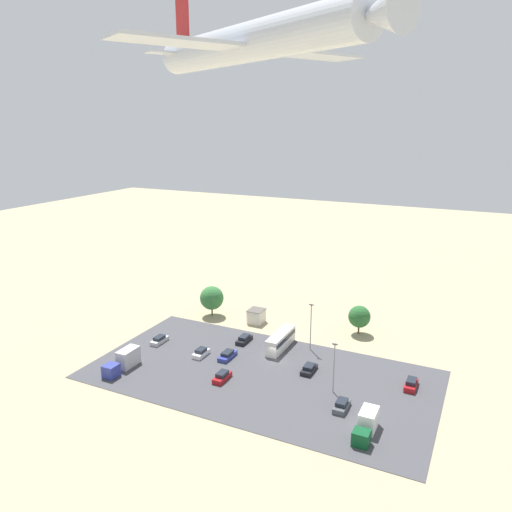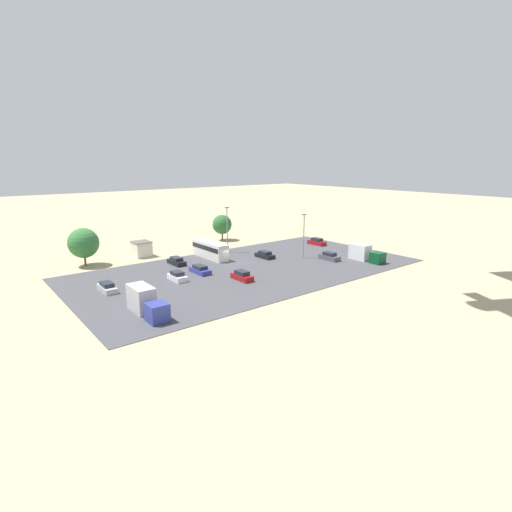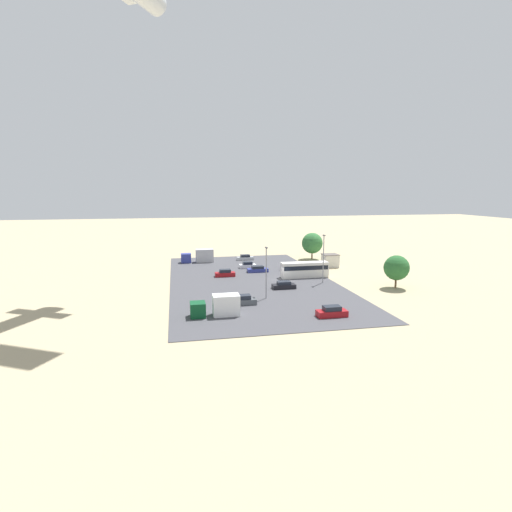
{
  "view_description": "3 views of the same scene",
  "coord_description": "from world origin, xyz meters",
  "px_view_note": "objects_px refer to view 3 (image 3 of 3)",
  "views": [
    {
      "loc": [
        -35.78,
        82.22,
        45.19
      ],
      "look_at": [
        -5.25,
        19.52,
        26.44
      ],
      "focal_mm": 35.0,
      "sensor_mm": 36.0,
      "label": 1
    },
    {
      "loc": [
        43.43,
        63.7,
        19.61
      ],
      "look_at": [
        1.16,
        10.38,
        3.33
      ],
      "focal_mm": 28.0,
      "sensor_mm": 36.0,
      "label": 2
    },
    {
      "loc": [
        -79.98,
        22.27,
        18.76
      ],
      "look_at": [
        1.31,
        5.67,
        5.07
      ],
      "focal_mm": 28.0,
      "sensor_mm": 36.0,
      "label": 3
    }
  ],
  "objects_px": {
    "parked_car_1": "(245,258)",
    "parked_car_4": "(225,273)",
    "parked_truck_1": "(218,306)",
    "bus": "(304,269)",
    "parked_car_5": "(291,268)",
    "shed_building": "(330,260)",
    "parked_car_2": "(248,265)",
    "parked_car_7": "(284,285)",
    "parked_car_6": "(332,312)",
    "parked_truck_0": "(199,256)",
    "parked_car_0": "(243,300)",
    "parked_car_3": "(258,269)"
  },
  "relations": [
    {
      "from": "parked_car_4",
      "to": "parked_car_7",
      "type": "relative_size",
      "value": 0.98
    },
    {
      "from": "parked_car_7",
      "to": "parked_car_1",
      "type": "bearing_deg",
      "value": -176.88
    },
    {
      "from": "parked_car_1",
      "to": "parked_car_7",
      "type": "xyz_separation_m",
      "value": [
        -32.87,
        -1.79,
        -0.02
      ]
    },
    {
      "from": "bus",
      "to": "parked_car_1",
      "type": "xyz_separation_m",
      "value": [
        24.04,
        8.86,
        -1.18
      ]
    },
    {
      "from": "parked_car_3",
      "to": "parked_car_5",
      "type": "distance_m",
      "value": 8.1
    },
    {
      "from": "shed_building",
      "to": "parked_truck_1",
      "type": "distance_m",
      "value": 45.96
    },
    {
      "from": "parked_truck_1",
      "to": "shed_building",
      "type": "bearing_deg",
      "value": -43.1
    },
    {
      "from": "parked_car_3",
      "to": "parked_car_4",
      "type": "bearing_deg",
      "value": 112.83
    },
    {
      "from": "parked_car_4",
      "to": "parked_car_7",
      "type": "xyz_separation_m",
      "value": [
        -13.07,
        -9.75,
        -0.07
      ]
    },
    {
      "from": "parked_car_4",
      "to": "parked_truck_1",
      "type": "relative_size",
      "value": 0.59
    },
    {
      "from": "parked_car_2",
      "to": "parked_car_5",
      "type": "xyz_separation_m",
      "value": [
        -4.78,
        -9.51,
        -0.03
      ]
    },
    {
      "from": "parked_car_1",
      "to": "parked_car_4",
      "type": "relative_size",
      "value": 1.03
    },
    {
      "from": "parked_car_1",
      "to": "parked_car_4",
      "type": "xyz_separation_m",
      "value": [
        -19.8,
        7.97,
        0.06
      ]
    },
    {
      "from": "parked_car_5",
      "to": "parked_truck_1",
      "type": "bearing_deg",
      "value": -33.41
    },
    {
      "from": "bus",
      "to": "parked_truck_0",
      "type": "bearing_deg",
      "value": 42.55
    },
    {
      "from": "shed_building",
      "to": "parked_car_4",
      "type": "distance_m",
      "value": 27.68
    },
    {
      "from": "parked_car_4",
      "to": "parked_car_7",
      "type": "bearing_deg",
      "value": 36.74
    },
    {
      "from": "parked_car_5",
      "to": "parked_car_6",
      "type": "relative_size",
      "value": 1.02
    },
    {
      "from": "bus",
      "to": "parked_car_5",
      "type": "distance_m",
      "value": 8.18
    },
    {
      "from": "parked_car_3",
      "to": "parked_car_7",
      "type": "distance_m",
      "value": 16.53
    },
    {
      "from": "parked_car_5",
      "to": "shed_building",
      "type": "bearing_deg",
      "value": 102.5
    },
    {
      "from": "bus",
      "to": "parked_car_6",
      "type": "xyz_separation_m",
      "value": [
        -26.94,
        4.65,
        -1.11
      ]
    },
    {
      "from": "parked_car_0",
      "to": "parked_car_7",
      "type": "relative_size",
      "value": 0.97
    },
    {
      "from": "parked_car_3",
      "to": "parked_car_6",
      "type": "distance_m",
      "value": 34.81
    },
    {
      "from": "shed_building",
      "to": "parked_car_2",
      "type": "xyz_separation_m",
      "value": [
        2.37,
        20.37,
        -0.89
      ]
    },
    {
      "from": "parked_truck_0",
      "to": "parked_car_1",
      "type": "bearing_deg",
      "value": -85.67
    },
    {
      "from": "parked_car_0",
      "to": "parked_car_3",
      "type": "relative_size",
      "value": 0.9
    },
    {
      "from": "bus",
      "to": "parked_car_2",
      "type": "relative_size",
      "value": 2.54
    },
    {
      "from": "bus",
      "to": "parked_car_5",
      "type": "xyz_separation_m",
      "value": [
        8.06,
        0.72,
        -1.18
      ]
    },
    {
      "from": "bus",
      "to": "parked_truck_0",
      "type": "xyz_separation_m",
      "value": [
        23.11,
        21.22,
        -0.22
      ]
    },
    {
      "from": "parked_car_0",
      "to": "parked_car_1",
      "type": "distance_m",
      "value": 42.67
    },
    {
      "from": "parked_car_5",
      "to": "parked_truck_0",
      "type": "relative_size",
      "value": 0.56
    },
    {
      "from": "parked_car_5",
      "to": "parked_car_6",
      "type": "xyz_separation_m",
      "value": [
        -35.01,
        3.93,
        0.07
      ]
    },
    {
      "from": "shed_building",
      "to": "parked_car_4",
      "type": "xyz_separation_m",
      "value": [
        -6.23,
        26.95,
        -0.87
      ]
    },
    {
      "from": "bus",
      "to": "parked_car_0",
      "type": "bearing_deg",
      "value": 137.22
    },
    {
      "from": "parked_car_4",
      "to": "parked_car_0",
      "type": "bearing_deg",
      "value": 0.62
    },
    {
      "from": "parked_car_6",
      "to": "parked_car_4",
      "type": "bearing_deg",
      "value": -158.67
    },
    {
      "from": "parked_car_2",
      "to": "parked_truck_1",
      "type": "xyz_separation_m",
      "value": [
        -35.93,
        11.04,
        0.8
      ]
    },
    {
      "from": "bus",
      "to": "parked_car_7",
      "type": "relative_size",
      "value": 2.31
    },
    {
      "from": "shed_building",
      "to": "parked_truck_0",
      "type": "relative_size",
      "value": 0.46
    },
    {
      "from": "parked_truck_1",
      "to": "parked_car_4",
      "type": "bearing_deg",
      "value": -9.25
    },
    {
      "from": "shed_building",
      "to": "parked_car_7",
      "type": "bearing_deg",
      "value": 138.28
    },
    {
      "from": "parked_car_0",
      "to": "parked_car_1",
      "type": "height_order",
      "value": "parked_car_0"
    },
    {
      "from": "parked_truck_0",
      "to": "parked_truck_1",
      "type": "height_order",
      "value": "parked_truck_0"
    },
    {
      "from": "parked_car_0",
      "to": "parked_car_1",
      "type": "relative_size",
      "value": 0.97
    },
    {
      "from": "parked_car_2",
      "to": "parked_truck_0",
      "type": "bearing_deg",
      "value": -133.08
    },
    {
      "from": "parked_car_4",
      "to": "parked_car_5",
      "type": "xyz_separation_m",
      "value": [
        3.82,
        -16.1,
        -0.05
      ]
    },
    {
      "from": "parked_car_1",
      "to": "parked_car_4",
      "type": "height_order",
      "value": "parked_car_4"
    },
    {
      "from": "parked_car_1",
      "to": "parked_car_3",
      "type": "distance_m",
      "value": 16.43
    },
    {
      "from": "parked_car_7",
      "to": "parked_truck_0",
      "type": "xyz_separation_m",
      "value": [
        31.93,
        14.14,
        0.98
      ]
    }
  ]
}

